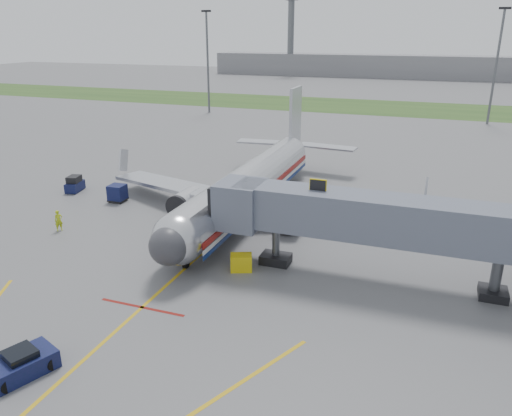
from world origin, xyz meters
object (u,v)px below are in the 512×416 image
(baggage_tug, at_px, (75,184))
(ramp_worker, at_px, (59,221))
(airliner, at_px, (249,184))
(pushback_tug, at_px, (22,364))
(belt_loader, at_px, (222,205))

(baggage_tug, distance_m, ramp_worker, 11.66)
(airliner, distance_m, pushback_tug, 27.09)
(ramp_worker, bearing_deg, airliner, -18.10)
(pushback_tug, distance_m, ramp_worker, 20.04)
(baggage_tug, relative_size, belt_loader, 0.59)
(pushback_tug, bearing_deg, airliner, 85.27)
(pushback_tug, relative_size, baggage_tug, 1.40)
(baggage_tug, height_order, ramp_worker, ramp_worker)
(airliner, distance_m, ramp_worker, 17.48)
(ramp_worker, bearing_deg, belt_loader, -15.14)
(belt_loader, relative_size, ramp_worker, 2.43)
(airliner, height_order, baggage_tug, airliner)
(pushback_tug, bearing_deg, ramp_worker, 125.34)
(pushback_tug, relative_size, belt_loader, 0.82)
(airliner, xyz_separation_m, baggage_tug, (-20.09, -0.75, -1.89))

